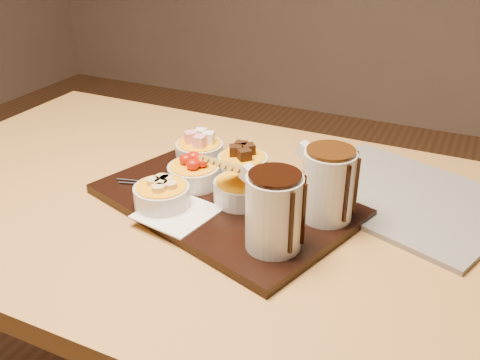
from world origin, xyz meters
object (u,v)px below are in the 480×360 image
at_px(pitcher_dark_chocolate, 274,213).
at_px(serving_board, 225,201).
at_px(newspaper, 403,196).
at_px(bowl_strawberries, 194,175).
at_px(pitcher_milk_chocolate, 328,186).
at_px(dining_table, 178,234).

bearing_deg(pitcher_dark_chocolate, serving_board, 160.02).
bearing_deg(newspaper, bowl_strawberries, -138.31).
height_order(pitcher_dark_chocolate, pitcher_milk_chocolate, same).
xyz_separation_m(serving_board, pitcher_milk_chocolate, (0.19, 0.01, 0.07)).
height_order(serving_board, pitcher_dark_chocolate, pitcher_dark_chocolate).
relative_size(dining_table, serving_board, 2.61).
relative_size(dining_table, bowl_strawberries, 12.00).
distance_m(dining_table, pitcher_dark_chocolate, 0.33).
bearing_deg(dining_table, bowl_strawberries, 21.63).
bearing_deg(bowl_strawberries, newspaper, 21.68).
xyz_separation_m(dining_table, newspaper, (0.41, 0.16, 0.10)).
distance_m(pitcher_milk_chocolate, newspaper, 0.20).
height_order(serving_board, newspaper, serving_board).
height_order(dining_table, serving_board, serving_board).
bearing_deg(pitcher_milk_chocolate, serving_board, -158.20).
distance_m(pitcher_dark_chocolate, pitcher_milk_chocolate, 0.13).
height_order(dining_table, pitcher_dark_chocolate, pitcher_dark_chocolate).
height_order(dining_table, newspaper, newspaper).
distance_m(pitcher_dark_chocolate, newspaper, 0.32).
xyz_separation_m(serving_board, bowl_strawberries, (-0.08, 0.02, 0.03)).
bearing_deg(pitcher_milk_chocolate, pitcher_dark_chocolate, -94.40).
height_order(dining_table, bowl_strawberries, bowl_strawberries).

